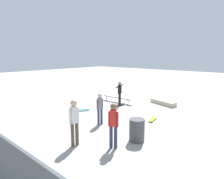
# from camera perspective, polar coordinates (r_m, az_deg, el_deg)

# --- Properties ---
(ground_plane) EXTENTS (60.00, 60.00, 0.00)m
(ground_plane) POSITION_cam_1_polar(r_m,az_deg,el_deg) (12.93, -0.93, -4.27)
(ground_plane) COLOR #ADA89E
(grind_rail) EXTENTS (2.47, 0.29, 0.39)m
(grind_rail) POSITION_cam_1_polar(r_m,az_deg,el_deg) (13.15, 1.43, -3.28)
(grind_rail) COLOR black
(grind_rail) RESTS_ON ground_plane
(skate_ledge) EXTENTS (1.92, 0.98, 0.27)m
(skate_ledge) POSITION_cam_1_polar(r_m,az_deg,el_deg) (13.23, 14.77, -3.69)
(skate_ledge) COLOR #B2A893
(skate_ledge) RESTS_ON ground_plane
(skater_main) EXTENTS (0.51, 1.22, 1.59)m
(skater_main) POSITION_cam_1_polar(r_m,az_deg,el_deg) (12.26, 2.28, -0.68)
(skater_main) COLOR black
(skater_main) RESTS_ON ground_plane
(skateboard_main) EXTENTS (0.28, 0.81, 0.09)m
(skateboard_main) POSITION_cam_1_polar(r_m,az_deg,el_deg) (12.49, 2.42, -4.46)
(skateboard_main) COLOR black
(skateboard_main) RESTS_ON ground_plane
(bystander_red_shirt) EXTENTS (0.35, 0.27, 1.61)m
(bystander_red_shirt) POSITION_cam_1_polar(r_m,az_deg,el_deg) (6.76, 0.39, -9.86)
(bystander_red_shirt) COLOR #2D3351
(bystander_red_shirt) RESTS_ON ground_plane
(bystander_white_shirt) EXTENTS (0.25, 0.39, 1.70)m
(bystander_white_shirt) POSITION_cam_1_polar(r_m,az_deg,el_deg) (7.05, -11.04, -8.81)
(bystander_white_shirt) COLOR brown
(bystander_white_shirt) RESTS_ON ground_plane
(bystander_grey_shirt) EXTENTS (0.24, 0.33, 1.49)m
(bystander_grey_shirt) POSITION_cam_1_polar(r_m,az_deg,el_deg) (9.05, -3.58, -5.14)
(bystander_grey_shirt) COLOR #2D3351
(bystander_grey_shirt) RESTS_ON ground_plane
(loose_skateboard_yellow) EXTENTS (0.38, 0.82, 0.09)m
(loose_skateboard_yellow) POSITION_cam_1_polar(r_m,az_deg,el_deg) (9.98, 11.85, -8.48)
(loose_skateboard_yellow) COLOR yellow
(loose_skateboard_yellow) RESTS_ON ground_plane
(loose_skateboard_teal) EXTENTS (0.61, 0.78, 0.09)m
(loose_skateboard_teal) POSITION_cam_1_polar(r_m,az_deg,el_deg) (11.49, -8.53, -5.87)
(loose_skateboard_teal) COLOR teal
(loose_skateboard_teal) RESTS_ON ground_plane
(trash_bin) EXTENTS (0.58, 0.58, 0.86)m
(trash_bin) POSITION_cam_1_polar(r_m,az_deg,el_deg) (7.53, 7.32, -11.74)
(trash_bin) COLOR #47474C
(trash_bin) RESTS_ON ground_plane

